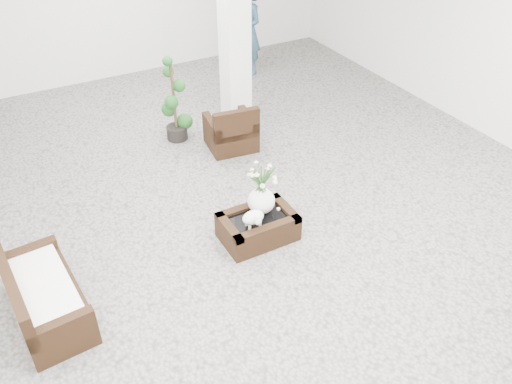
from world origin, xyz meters
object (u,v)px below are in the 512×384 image
loveseat (44,290)px  coffee_table (258,228)px  armchair (231,125)px  topiary (174,100)px

loveseat → coffee_table: bearing=-93.7°
armchair → loveseat: (-3.22, -2.18, -0.02)m
armchair → coffee_table: bearing=79.3°
armchair → loveseat: armchair is taller
armchair → topiary: size_ratio=0.55×
coffee_table → loveseat: size_ratio=0.67×
armchair → topiary: 0.97m
coffee_table → loveseat: bearing=-179.2°
loveseat → topiary: size_ratio=0.97×
coffee_table → armchair: size_ratio=1.19×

